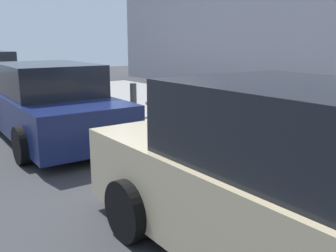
{
  "coord_description": "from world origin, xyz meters",
  "views": [
    {
      "loc": [
        -6.51,
        4.35,
        1.99
      ],
      "look_at": [
        -1.3,
        0.31,
        0.48
      ],
      "focal_mm": 39.82,
      "sensor_mm": 36.0,
      "label": 1
    }
  ],
  "objects_px": {
    "fire_hydrant": "(151,101)",
    "bollard_post": "(133,99)",
    "suitcase_black_4": "(228,126)",
    "parked_car_navy_1": "(48,103)",
    "suitcase_teal_2": "(271,134)",
    "suitcase_red_5": "(210,116)",
    "suitcase_silver_3": "(249,131)",
    "suitcase_navy_1": "(302,143)",
    "suitcase_olive_6": "(191,117)",
    "parked_car_beige_0": "(317,193)",
    "suitcase_maroon_7": "(179,109)"
  },
  "relations": [
    {
      "from": "fire_hydrant",
      "to": "bollard_post",
      "type": "distance_m",
      "value": 0.6
    },
    {
      "from": "suitcase_black_4",
      "to": "parked_car_navy_1",
      "type": "height_order",
      "value": "parked_car_navy_1"
    },
    {
      "from": "parked_car_navy_1",
      "to": "suitcase_teal_2",
      "type": "bearing_deg",
      "value": -147.33
    },
    {
      "from": "suitcase_teal_2",
      "to": "suitcase_red_5",
      "type": "height_order",
      "value": "suitcase_teal_2"
    },
    {
      "from": "bollard_post",
      "to": "suitcase_silver_3",
      "type": "bearing_deg",
      "value": -177.35
    },
    {
      "from": "suitcase_black_4",
      "to": "suitcase_teal_2",
      "type": "bearing_deg",
      "value": 179.13
    },
    {
      "from": "suitcase_navy_1",
      "to": "suitcase_black_4",
      "type": "height_order",
      "value": "suitcase_navy_1"
    },
    {
      "from": "parked_car_navy_1",
      "to": "suitcase_silver_3",
      "type": "bearing_deg",
      "value": -142.74
    },
    {
      "from": "suitcase_red_5",
      "to": "suitcase_olive_6",
      "type": "bearing_deg",
      "value": 5.53
    },
    {
      "from": "suitcase_black_4",
      "to": "parked_car_navy_1",
      "type": "bearing_deg",
      "value": 41.36
    },
    {
      "from": "suitcase_navy_1",
      "to": "bollard_post",
      "type": "distance_m",
      "value": 4.69
    },
    {
      "from": "suitcase_black_4",
      "to": "parked_car_navy_1",
      "type": "relative_size",
      "value": 0.16
    },
    {
      "from": "suitcase_navy_1",
      "to": "suitcase_olive_6",
      "type": "distance_m",
      "value": 2.62
    },
    {
      "from": "suitcase_black_4",
      "to": "bollard_post",
      "type": "height_order",
      "value": "bollard_post"
    },
    {
      "from": "suitcase_black_4",
      "to": "suitcase_navy_1",
      "type": "bearing_deg",
      "value": -178.56
    },
    {
      "from": "suitcase_red_5",
      "to": "parked_car_navy_1",
      "type": "bearing_deg",
      "value": 48.17
    },
    {
      "from": "suitcase_silver_3",
      "to": "parked_car_navy_1",
      "type": "height_order",
      "value": "parked_car_navy_1"
    },
    {
      "from": "suitcase_red_5",
      "to": "parked_car_navy_1",
      "type": "height_order",
      "value": "parked_car_navy_1"
    },
    {
      "from": "suitcase_teal_2",
      "to": "bollard_post",
      "type": "distance_m",
      "value": 4.13
    },
    {
      "from": "suitcase_silver_3",
      "to": "bollard_post",
      "type": "height_order",
      "value": "bollard_post"
    },
    {
      "from": "suitcase_red_5",
      "to": "suitcase_olive_6",
      "type": "distance_m",
      "value": 0.53
    },
    {
      "from": "parked_car_beige_0",
      "to": "suitcase_black_4",
      "type": "bearing_deg",
      "value": -36.63
    },
    {
      "from": "suitcase_red_5",
      "to": "bollard_post",
      "type": "distance_m",
      "value": 2.6
    },
    {
      "from": "suitcase_black_4",
      "to": "suitcase_silver_3",
      "type": "bearing_deg",
      "value": -174.57
    },
    {
      "from": "suitcase_teal_2",
      "to": "fire_hydrant",
      "type": "height_order",
      "value": "suitcase_teal_2"
    },
    {
      "from": "suitcase_silver_3",
      "to": "parked_car_navy_1",
      "type": "relative_size",
      "value": 0.16
    },
    {
      "from": "parked_car_navy_1",
      "to": "suitcase_maroon_7",
      "type": "bearing_deg",
      "value": -115.37
    },
    {
      "from": "suitcase_red_5",
      "to": "parked_car_navy_1",
      "type": "distance_m",
      "value": 3.34
    },
    {
      "from": "bollard_post",
      "to": "parked_car_beige_0",
      "type": "distance_m",
      "value": 6.8
    },
    {
      "from": "suitcase_navy_1",
      "to": "suitcase_black_4",
      "type": "relative_size",
      "value": 1.03
    },
    {
      "from": "suitcase_olive_6",
      "to": "suitcase_maroon_7",
      "type": "relative_size",
      "value": 1.06
    },
    {
      "from": "suitcase_silver_3",
      "to": "fire_hydrant",
      "type": "bearing_deg",
      "value": 0.33
    },
    {
      "from": "parked_car_beige_0",
      "to": "suitcase_navy_1",
      "type": "bearing_deg",
      "value": -55.37
    },
    {
      "from": "suitcase_navy_1",
      "to": "suitcase_teal_2",
      "type": "xyz_separation_m",
      "value": [
        0.56,
        0.05,
        0.03
      ]
    },
    {
      "from": "suitcase_silver_3",
      "to": "suitcase_black_4",
      "type": "xyz_separation_m",
      "value": [
        0.5,
        0.05,
        0.01
      ]
    },
    {
      "from": "fire_hydrant",
      "to": "parked_car_navy_1",
      "type": "height_order",
      "value": "parked_car_navy_1"
    },
    {
      "from": "suitcase_red_5",
      "to": "fire_hydrant",
      "type": "distance_m",
      "value": 2.01
    },
    {
      "from": "suitcase_black_4",
      "to": "fire_hydrant",
      "type": "height_order",
      "value": "fire_hydrant"
    },
    {
      "from": "suitcase_navy_1",
      "to": "suitcase_black_4",
      "type": "bearing_deg",
      "value": 1.44
    },
    {
      "from": "suitcase_olive_6",
      "to": "suitcase_maroon_7",
      "type": "xyz_separation_m",
      "value": [
        0.51,
        -0.08,
        0.09
      ]
    },
    {
      "from": "suitcase_olive_6",
      "to": "fire_hydrant",
      "type": "relative_size",
      "value": 1.06
    },
    {
      "from": "suitcase_olive_6",
      "to": "parked_car_navy_1",
      "type": "bearing_deg",
      "value": 55.03
    },
    {
      "from": "suitcase_black_4",
      "to": "parked_car_navy_1",
      "type": "xyz_separation_m",
      "value": [
        2.76,
        2.43,
        0.32
      ]
    },
    {
      "from": "suitcase_silver_3",
      "to": "suitcase_olive_6",
      "type": "height_order",
      "value": "suitcase_olive_6"
    },
    {
      "from": "suitcase_maroon_7",
      "to": "bollard_post",
      "type": "distance_m",
      "value": 1.57
    },
    {
      "from": "suitcase_black_4",
      "to": "suitcase_maroon_7",
      "type": "distance_m",
      "value": 1.57
    },
    {
      "from": "suitcase_black_4",
      "to": "bollard_post",
      "type": "xyz_separation_m",
      "value": [
        3.12,
        0.12,
        0.14
      ]
    },
    {
      "from": "suitcase_black_4",
      "to": "suitcase_maroon_7",
      "type": "bearing_deg",
      "value": -3.13
    },
    {
      "from": "suitcase_silver_3",
      "to": "bollard_post",
      "type": "xyz_separation_m",
      "value": [
        3.62,
        0.17,
        0.15
      ]
    },
    {
      "from": "suitcase_silver_3",
      "to": "parked_car_navy_1",
      "type": "distance_m",
      "value": 4.1
    }
  ]
}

